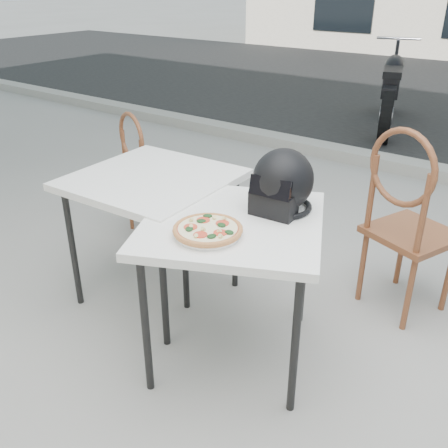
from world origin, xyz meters
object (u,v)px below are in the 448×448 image
Objects in this scene: cafe_chair_main at (406,214)px; cafe_chair_side at (145,168)px; cafe_table_main at (233,233)px; cafe_table_side at (153,188)px; helmet at (282,184)px; motorcycle at (391,91)px; pizza at (208,229)px; plate at (208,234)px.

cafe_chair_main is 1.85m from cafe_chair_side.
cafe_chair_main is 1.17× the size of cafe_chair_side.
cafe_table_main is 1.26× the size of cafe_table_side.
helmet is at bearing 4.31° from cafe_table_side.
motorcycle is at bearing -47.96° from cafe_chair_main.
cafe_chair_side is (-1.84, -0.14, -0.09)m from cafe_chair_main.
cafe_chair_main is 0.54× the size of motorcycle.
cafe_table_side is at bearing 151.89° from pizza.
cafe_table_main is 1.13× the size of cafe_chair_side.
pizza is 5.08m from motorcycle.
cafe_chair_main is 1.40m from cafe_table_side.
cafe_table_side is at bearing 51.61° from cafe_chair_main.
pizza is 1.18× the size of helmet.
cafe_table_main is at bearing 169.13° from cafe_chair_side.
pizza is 0.40× the size of cafe_chair_side.
helmet is 0.82m from cafe_table_side.
pizza is at bearing -88.71° from cafe_table_main.
plate is 1.19× the size of helmet.
pizza is at bearing 163.18° from cafe_chair_side.
helmet reaches higher than cafe_table_side.
cafe_chair_side is (-1.30, 0.73, -0.17)m from cafe_table_main.
pizza reaches higher than cafe_table_main.
cafe_chair_main is (0.54, 1.06, -0.18)m from pizza.
pizza is (0.00, 0.00, 0.02)m from plate.
helmet is (0.12, 0.42, 0.12)m from plate.
cafe_chair_main is (0.42, 0.64, -0.28)m from helmet.
cafe_table_main is at bearing -14.09° from cafe_table_side.
cafe_chair_main is at bearing 29.97° from cafe_table_side.
motorcycle is (-0.92, 4.99, -0.34)m from pizza.
cafe_chair_side is (-0.63, 0.56, -0.18)m from cafe_table_side.
cafe_table_side is 0.86m from cafe_chair_side.
plate is at bearing -109.48° from helmet.
plate is at bearing 84.72° from cafe_chair_main.
cafe_chair_main is at bearing 52.51° from helmet.
cafe_table_main is 0.33m from helmet.
cafe_chair_side is at bearing 138.13° from cafe_table_side.
cafe_table_side is (-0.68, 0.36, -0.09)m from pizza.
cafe_chair_main is at bearing -86.90° from motorcycle.
motorcycle is (-0.25, 4.63, -0.24)m from cafe_table_side.
cafe_chair_main reaches higher than cafe_table_main.
plate is 0.34× the size of cafe_chair_main.
helmet is at bearing 62.21° from cafe_table_main.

